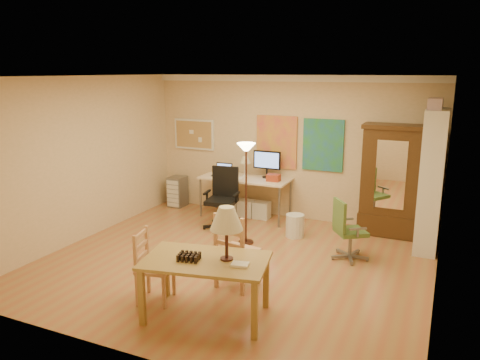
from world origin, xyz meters
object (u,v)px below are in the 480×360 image
at_px(office_chair_green, 348,243).
at_px(office_chair_black, 222,212).
at_px(bookshelf, 431,181).
at_px(armoire, 391,188).
at_px(computer_desk, 248,193).
at_px(dining_table, 213,248).

bearing_deg(office_chair_green, office_chair_black, 167.99).
bearing_deg(bookshelf, armoire, 145.17).
bearing_deg(computer_desk, office_chair_green, -30.51).
relative_size(computer_desk, office_chair_black, 1.56).
relative_size(computer_desk, armoire, 0.90).
relative_size(dining_table, office_chair_green, 1.67).
relative_size(computer_desk, office_chair_green, 1.86).
height_order(dining_table, bookshelf, bookshelf).
xyz_separation_m(dining_table, office_chair_black, (-1.30, 2.84, -0.54)).
bearing_deg(computer_desk, armoire, 1.74).
distance_m(computer_desk, office_chair_black, 0.84).
distance_m(office_chair_black, armoire, 2.96).
bearing_deg(office_chair_black, armoire, 17.63).
height_order(office_chair_black, office_chair_green, office_chair_black).
bearing_deg(office_chair_green, bookshelf, 42.10).
height_order(office_chair_green, armoire, armoire).
height_order(computer_desk, bookshelf, bookshelf).
relative_size(office_chair_black, armoire, 0.58).
relative_size(computer_desk, bookshelf, 0.77).
xyz_separation_m(office_chair_green, bookshelf, (1.04, 0.94, 0.86)).
bearing_deg(office_chair_black, office_chair_green, -12.01).
bearing_deg(computer_desk, bookshelf, -6.31).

